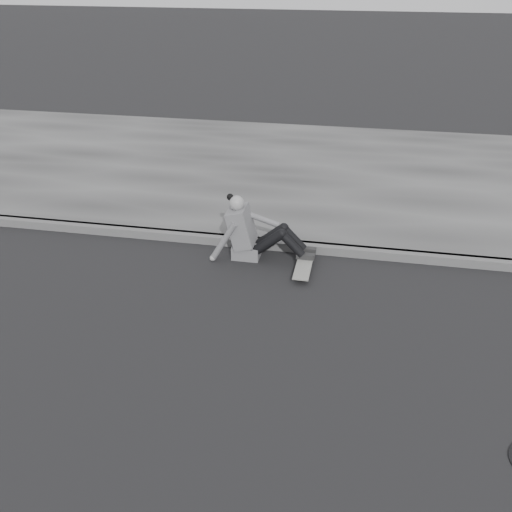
% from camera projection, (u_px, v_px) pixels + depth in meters
% --- Properties ---
extents(ground, '(80.00, 80.00, 0.00)m').
position_uv_depth(ground, '(413.00, 388.00, 5.36)').
color(ground, black).
rests_on(ground, ground).
extents(curb, '(24.00, 0.16, 0.12)m').
position_uv_depth(curb, '(405.00, 256.00, 7.57)').
color(curb, '#505050').
rests_on(curb, ground).
extents(sidewalk, '(24.00, 6.00, 0.12)m').
position_uv_depth(sidewalk, '(399.00, 178.00, 10.19)').
color(sidewalk, '#3D3D3D').
rests_on(sidewalk, ground).
extents(skateboard, '(0.20, 0.78, 0.09)m').
position_uv_depth(skateboard, '(304.00, 266.00, 7.31)').
color(skateboard, '#A8A8A3').
rests_on(skateboard, ground).
extents(seated_woman, '(1.38, 0.46, 0.88)m').
position_uv_depth(seated_woman, '(252.00, 232.00, 7.51)').
color(seated_woman, '#5A5A5D').
rests_on(seated_woman, ground).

